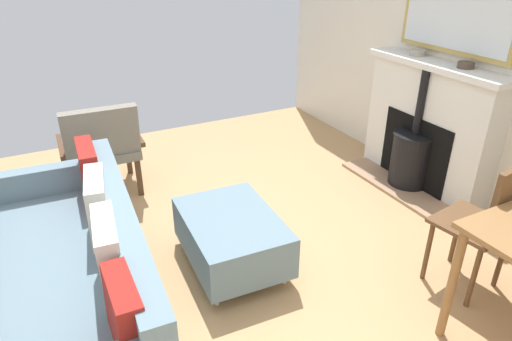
% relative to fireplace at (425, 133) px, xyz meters
% --- Properties ---
extents(ground_plane, '(4.95, 5.28, 0.01)m').
position_rel_fireplace_xyz_m(ground_plane, '(2.25, 0.24, -0.51)').
color(ground_plane, tan).
extents(wall_left, '(0.12, 5.28, 2.64)m').
position_rel_fireplace_xyz_m(wall_left, '(-0.22, 0.24, 0.81)').
color(wall_left, silver).
rests_on(wall_left, ground).
extents(fireplace, '(0.56, 1.37, 1.14)m').
position_rel_fireplace_xyz_m(fireplace, '(0.00, 0.00, 0.00)').
color(fireplace, '#9E7A5B').
rests_on(fireplace, ground).
extents(mantel_bowl_near, '(0.14, 0.14, 0.05)m').
position_rel_fireplace_xyz_m(mantel_bowl_near, '(-0.04, -0.27, 0.66)').
color(mantel_bowl_near, '#9E9384').
rests_on(mantel_bowl_near, fireplace).
extents(mantel_bowl_far, '(0.13, 0.13, 0.05)m').
position_rel_fireplace_xyz_m(mantel_bowl_far, '(-0.04, 0.24, 0.66)').
color(mantel_bowl_far, '#47382D').
rests_on(mantel_bowl_far, fireplace).
extents(sofa, '(0.98, 2.02, 0.81)m').
position_rel_fireplace_xyz_m(sofa, '(3.05, 0.36, -0.17)').
color(sofa, '#B2B2B7').
rests_on(sofa, ground).
extents(ottoman, '(0.64, 0.86, 0.39)m').
position_rel_fireplace_xyz_m(ottoman, '(2.04, 0.30, -0.27)').
color(ottoman, '#B2B2B7').
rests_on(ottoman, ground).
extents(armchair_accent, '(0.70, 0.62, 0.86)m').
position_rel_fireplace_xyz_m(armchair_accent, '(2.62, -1.11, -0.03)').
color(armchair_accent, '#4C3321').
rests_on(armchair_accent, ground).
extents(dining_chair_near_fireplace, '(0.45, 0.45, 0.93)m').
position_rel_fireplace_xyz_m(dining_chair_near_fireplace, '(0.78, 1.25, 0.04)').
color(dining_chair_near_fireplace, brown).
rests_on(dining_chair_near_fireplace, ground).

